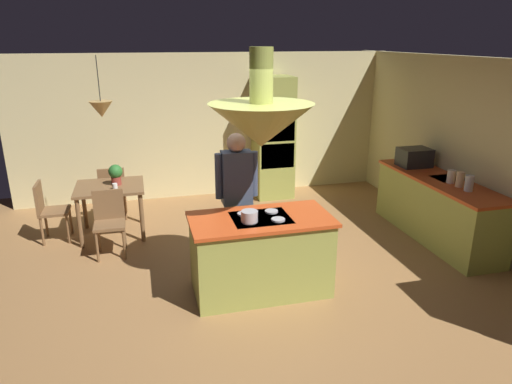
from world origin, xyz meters
TOP-DOWN VIEW (x-y plane):
  - ground at (0.00, 0.00)m, footprint 8.16×8.16m
  - wall_back at (0.00, 3.45)m, footprint 6.80×0.10m
  - wall_right at (3.25, 0.40)m, footprint 0.10×7.20m
  - kitchen_island at (0.00, -0.20)m, footprint 1.58×0.82m
  - counter_run_right at (2.84, 0.60)m, footprint 0.73×2.32m
  - oven_tower at (1.10, 3.04)m, footprint 0.66×0.62m
  - dining_table at (-1.70, 1.90)m, footprint 0.96×0.84m
  - person_at_island at (-0.12, 0.48)m, footprint 0.53×0.23m
  - range_hood at (0.00, -0.20)m, footprint 1.10×1.10m
  - pendant_light_over_table at (-1.70, 1.90)m, footprint 0.32×0.32m
  - chair_facing_island at (-1.70, 1.26)m, footprint 0.40×0.40m
  - chair_by_back_wall at (-1.70, 2.54)m, footprint 0.40×0.40m
  - chair_at_corner at (-2.56, 1.90)m, footprint 0.40×0.40m
  - potted_plant_on_table at (-1.60, 1.93)m, footprint 0.20×0.20m
  - cup_on_table at (-1.61, 1.69)m, footprint 0.07×0.07m
  - canister_flour at (2.84, 0.03)m, footprint 0.11×0.11m
  - canister_sugar at (2.84, 0.21)m, footprint 0.10×0.10m
  - canister_tea at (2.84, 0.39)m, footprint 0.11×0.11m
  - microwave_on_counter at (2.84, 1.29)m, footprint 0.46×0.36m
  - cooking_pot_on_cooktop at (-0.16, -0.33)m, footprint 0.18×0.18m

SIDE VIEW (x-z plane):
  - ground at x=0.00m, z-range 0.00..0.00m
  - kitchen_island at x=0.00m, z-range -0.01..0.92m
  - counter_run_right at x=2.84m, z-range 0.01..0.92m
  - chair_facing_island at x=-1.70m, z-range 0.07..0.94m
  - chair_by_back_wall at x=-1.70m, z-range 0.07..0.94m
  - chair_at_corner at x=-2.56m, z-range 0.07..0.94m
  - dining_table at x=-1.70m, z-range 0.27..1.03m
  - cup_on_table at x=-1.61m, z-range 0.76..0.85m
  - potted_plant_on_table at x=-1.60m, z-range 0.78..1.08m
  - cooking_pot_on_cooktop at x=-0.16m, z-range 0.93..1.05m
  - person_at_island at x=-0.12m, z-range 0.13..1.85m
  - canister_tea at x=2.84m, z-range 0.91..1.09m
  - canister_sugar at x=2.84m, z-range 0.91..1.11m
  - canister_flour at x=2.84m, z-range 0.91..1.11m
  - microwave_on_counter at x=2.84m, z-range 0.91..1.19m
  - oven_tower at x=1.10m, z-range 0.00..2.16m
  - wall_back at x=0.00m, z-range 0.00..2.55m
  - wall_right at x=3.25m, z-range 0.00..2.55m
  - pendant_light_over_table at x=-1.70m, z-range 1.45..2.27m
  - range_hood at x=0.00m, z-range 1.46..2.46m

